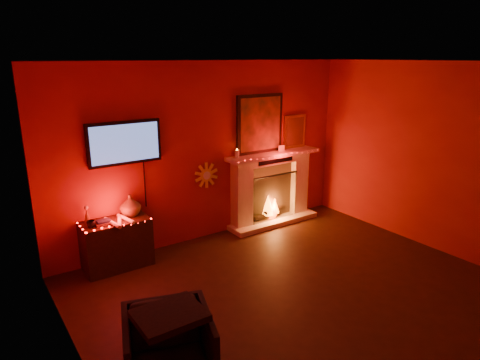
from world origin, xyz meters
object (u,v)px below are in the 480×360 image
at_px(fireplace, 271,181).
at_px(armchair, 169,351).
at_px(sunburst_clock, 206,175).
at_px(console_table, 118,240).
at_px(tv, 125,143).

distance_m(fireplace, armchair, 3.99).
bearing_deg(fireplace, sunburst_clock, 175.63).
distance_m(sunburst_clock, armchair, 3.28).
distance_m(sunburst_clock, console_table, 1.65).
bearing_deg(armchair, tv, 94.14).
relative_size(tv, sunburst_clock, 3.10).
distance_m(fireplace, console_table, 2.73).
relative_size(sunburst_clock, console_table, 0.41).
bearing_deg(tv, armchair, -104.00).
bearing_deg(fireplace, tv, 178.50).
bearing_deg(sunburst_clock, console_table, -171.87).
xyz_separation_m(fireplace, sunburst_clock, (-1.19, 0.09, 0.28)).
height_order(tv, armchair, tv).
height_order(fireplace, sunburst_clock, fireplace).
xyz_separation_m(fireplace, armchair, (-3.08, -2.51, -0.38)).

